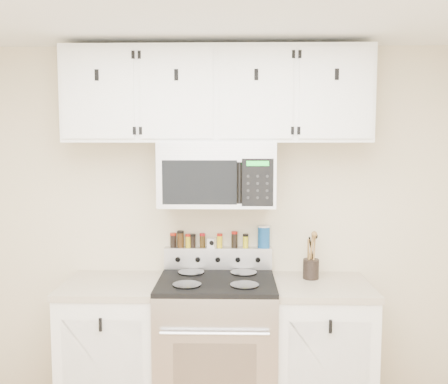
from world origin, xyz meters
name	(u,v)px	position (x,y,z in m)	size (l,w,h in m)	color
back_wall	(218,226)	(0.00, 1.75, 1.25)	(3.50, 0.01, 2.50)	beige
range	(217,347)	(0.00, 1.43, 0.49)	(0.76, 0.65, 1.10)	#B7B7BA
base_cabinet_left	(114,349)	(-0.69, 1.45, 0.46)	(0.64, 0.62, 0.92)	white
base_cabinet_right	(320,351)	(0.69, 1.45, 0.46)	(0.64, 0.62, 0.92)	white
microwave	(217,174)	(0.00, 1.55, 1.63)	(0.76, 0.44, 0.42)	#9E9EA3
upper_cabinets	(217,95)	(0.00, 1.58, 2.15)	(2.00, 0.35, 0.62)	white
utensil_crock	(311,267)	(0.63, 1.56, 1.00)	(0.11, 0.11, 0.31)	black
kitchen_timer	(212,243)	(-0.04, 1.71, 1.13)	(0.06, 0.05, 0.07)	white
salt_canister	(264,237)	(0.32, 1.71, 1.18)	(0.09, 0.09, 0.16)	#144A8D
spice_jar_0	(173,240)	(-0.32, 1.71, 1.15)	(0.05, 0.05, 0.10)	black
spice_jar_1	(181,239)	(-0.27, 1.71, 1.16)	(0.05, 0.05, 0.12)	#3E260E
spice_jar_2	(188,241)	(-0.21, 1.71, 1.15)	(0.04, 0.04, 0.10)	gold
spice_jar_3	(193,241)	(-0.18, 1.71, 1.15)	(0.04, 0.04, 0.10)	black
spice_jar_4	(202,240)	(-0.11, 1.71, 1.15)	(0.04, 0.04, 0.10)	#3A280D
spice_jar_5	(220,241)	(0.01, 1.71, 1.15)	(0.04, 0.04, 0.10)	yellow
spice_jar_6	(234,239)	(0.12, 1.71, 1.16)	(0.05, 0.05, 0.12)	black
spice_jar_7	(246,241)	(0.19, 1.71, 1.15)	(0.04, 0.04, 0.10)	gold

